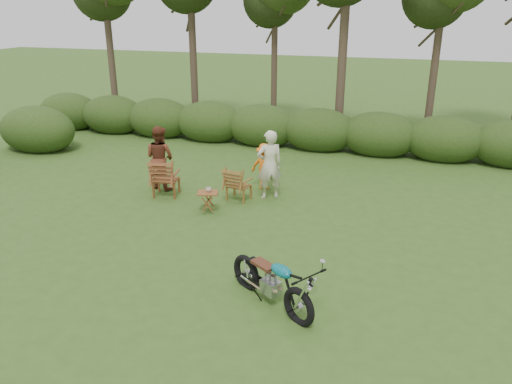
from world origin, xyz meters
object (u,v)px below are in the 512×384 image
(side_table, at_px, (208,202))
(adult_a, at_px, (269,198))
(cup, at_px, (209,190))
(adult_b, at_px, (162,188))
(motorcycle, at_px, (271,303))
(lawn_chair_left, at_px, (167,195))
(child, at_px, (264,188))
(lawn_chair_right, at_px, (239,200))

(side_table, relative_size, adult_a, 0.29)
(cup, bearing_deg, adult_b, 148.80)
(motorcycle, xyz_separation_m, lawn_chair_left, (-3.95, 3.93, 0.00))
(motorcycle, height_order, adult_a, adult_a)
(cup, bearing_deg, lawn_chair_left, 156.15)
(lawn_chair_left, height_order, child, child)
(cup, height_order, child, child)
(lawn_chair_left, xyz_separation_m, cup, (1.47, -0.65, 0.56))
(motorcycle, relative_size, cup, 14.15)
(adult_b, bearing_deg, adult_a, -163.97)
(lawn_chair_right, height_order, cup, cup)
(side_table, xyz_separation_m, adult_b, (-1.85, 1.16, -0.25))
(lawn_chair_left, bearing_deg, adult_a, -177.41)
(lawn_chair_left, xyz_separation_m, adult_b, (-0.40, 0.48, 0.00))
(side_table, bearing_deg, lawn_chair_right, 66.02)
(motorcycle, distance_m, adult_b, 6.19)
(cup, xyz_separation_m, adult_b, (-1.86, 1.13, -0.56))
(lawn_chair_right, relative_size, side_table, 1.74)
(motorcycle, distance_m, child, 5.47)
(side_table, height_order, adult_a, adult_a)
(motorcycle, xyz_separation_m, adult_b, (-4.34, 4.41, 0.00))
(lawn_chair_right, relative_size, adult_b, 0.52)
(lawn_chair_right, distance_m, adult_a, 0.78)
(motorcycle, xyz_separation_m, child, (-1.69, 5.21, 0.00))
(cup, bearing_deg, adult_a, 48.90)
(lawn_chair_left, height_order, adult_b, adult_b)
(side_table, bearing_deg, adult_b, 147.85)
(lawn_chair_right, xyz_separation_m, adult_b, (-2.28, 0.19, 0.00))
(child, bearing_deg, cup, 77.78)
(motorcycle, height_order, side_table, motorcycle)
(lawn_chair_right, xyz_separation_m, adult_a, (0.70, 0.34, 0.00))
(adult_b, distance_m, child, 2.77)
(adult_b, xyz_separation_m, child, (2.66, 0.79, 0.00))
(lawn_chair_right, bearing_deg, lawn_chair_left, 17.47)
(motorcycle, bearing_deg, cup, 160.81)
(lawn_chair_right, xyz_separation_m, side_table, (-0.43, -0.97, 0.25))
(motorcycle, xyz_separation_m, side_table, (-2.50, 3.25, 0.25))
(side_table, distance_m, child, 2.13)
(motorcycle, distance_m, lawn_chair_right, 4.70)
(child, bearing_deg, lawn_chair_right, 79.19)
(lawn_chair_right, relative_size, child, 0.71)
(motorcycle, relative_size, child, 1.52)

